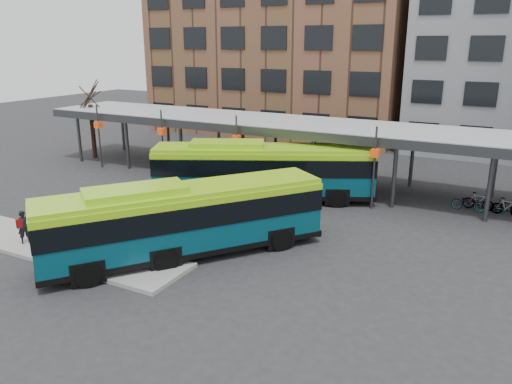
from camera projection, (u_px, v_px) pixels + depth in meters
name	position (u px, v px, depth m)	size (l,w,h in m)	color
ground	(189.00, 248.00, 23.43)	(120.00, 120.00, 0.00)	#28282B
boarding_island	(55.00, 247.00, 23.33)	(14.00, 3.00, 0.18)	gray
canopy	(298.00, 126.00, 33.20)	(40.00, 6.53, 4.80)	#999B9E
tree	(93.00, 129.00, 40.94)	(1.64, 1.64, 5.60)	black
building_brick	(285.00, 24.00, 51.78)	(26.00, 14.00, 22.00)	brown
bus_front	(184.00, 218.00, 22.08)	(9.74, 11.67, 3.47)	#074152
bus_rear	(263.00, 170.00, 30.07)	(12.99, 8.25, 3.61)	#074152
pedestrian	(24.00, 227.00, 23.36)	(0.62, 0.69, 1.58)	black
bike_rack	(512.00, 208.00, 27.61)	(6.92, 1.69, 1.02)	slate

